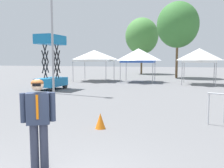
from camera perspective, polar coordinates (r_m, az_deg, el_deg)
canopy_tent_behind_right at (r=24.02m, az=-4.27°, el=6.81°), size 3.65×3.65×3.12m
canopy_tent_far_left at (r=22.93m, az=6.43°, el=6.84°), size 3.25×3.25×3.23m
canopy_tent_right_of_center at (r=21.88m, az=20.36°, el=6.48°), size 2.93×2.93×3.13m
scissor_lift at (r=17.61m, az=-14.46°, el=2.57°), size 1.50×2.36×3.89m
person_foreground at (r=4.75m, az=-17.37°, el=-7.83°), size 0.59×0.41×1.78m
light_pole_near_lift at (r=15.74m, az=-14.41°, el=17.66°), size 0.36×0.36×9.66m
tree_behind_tents_left at (r=29.41m, az=15.60°, el=13.59°), size 4.84×4.84×8.88m
tree_behind_tents_right at (r=36.52m, az=7.21°, el=11.41°), size 4.94×4.94×8.43m
traffic_cone_near_barrier at (r=7.44m, az=-2.84°, el=-8.87°), size 0.32×0.32×0.49m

